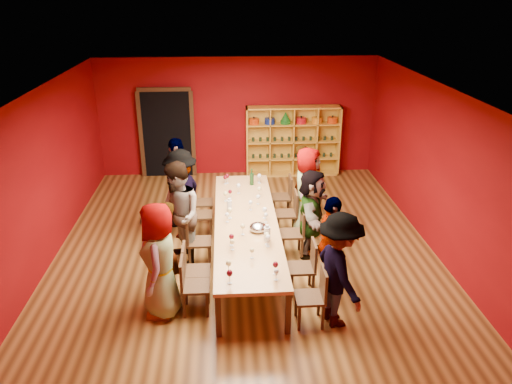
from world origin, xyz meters
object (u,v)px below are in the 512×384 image
(person_right_0, at_px, (339,270))
(chair_person_right_4, at_px, (285,194))
(chair_person_left_2, at_px, (195,239))
(chair_person_right_1, at_px, (307,264))
(wine_bottle, at_px, (252,179))
(person_left_0, at_px, (159,261))
(chair_person_right_3, at_px, (290,211))
(person_left_3, at_px, (181,194))
(chair_person_left_1, at_px, (192,268))
(person_left_1, at_px, (165,251))
(spittoon_bowl, at_px, (258,227))
(person_left_2, at_px, (178,216))
(chair_person_left_3, at_px, (197,212))
(chair_person_right_2, at_px, (296,230))
(shelving_unit, at_px, (293,138))
(person_left_4, at_px, (178,181))
(chair_person_left_0, at_px, (190,283))
(chair_person_left_4, at_px, (199,200))
(person_right_2, at_px, (312,213))
(person_right_4, at_px, (303,181))
(person_right_1, at_px, (331,246))
(person_right_3, at_px, (307,192))
(tasting_table, at_px, (246,223))

(person_right_0, height_order, chair_person_right_4, person_right_0)
(chair_person_left_2, bearing_deg, chair_person_right_4, 46.21)
(chair_person_right_1, relative_size, wine_bottle, 2.56)
(person_left_0, bearing_deg, chair_person_right_3, 138.82)
(chair_person_left_2, distance_m, person_left_3, 1.21)
(chair_person_left_1, bearing_deg, person_left_1, -180.00)
(spittoon_bowl, bearing_deg, chair_person_right_4, 71.63)
(person_left_2, bearing_deg, chair_person_left_3, 146.19)
(person_right_0, relative_size, chair_person_right_4, 1.96)
(person_left_1, height_order, chair_person_right_2, person_left_1)
(chair_person_left_1, xyz_separation_m, chair_person_right_4, (1.82, 2.88, 0.00))
(person_left_0, relative_size, chair_person_right_2, 2.01)
(shelving_unit, relative_size, person_left_4, 1.31)
(chair_person_left_0, bearing_deg, person_left_0, 180.00)
(chair_person_left_2, distance_m, wine_bottle, 2.19)
(chair_person_left_1, bearing_deg, chair_person_left_4, 90.00)
(person_left_0, bearing_deg, chair_person_left_2, 164.39)
(person_left_2, bearing_deg, person_left_4, 164.16)
(person_right_2, bearing_deg, person_right_4, 11.00)
(person_left_0, bearing_deg, person_left_2, 174.54)
(person_left_0, bearing_deg, person_right_4, 142.75)
(person_left_4, distance_m, chair_person_right_4, 2.27)
(chair_person_left_2, distance_m, person_right_1, 2.42)
(spittoon_bowl, bearing_deg, person_left_4, 126.86)
(person_left_1, xyz_separation_m, chair_person_left_4, (0.39, 2.70, -0.31))
(chair_person_right_1, relative_size, person_right_4, 0.57)
(person_right_0, relative_size, spittoon_bowl, 5.77)
(person_left_0, relative_size, person_left_3, 1.01)
(person_right_0, distance_m, chair_person_right_4, 3.74)
(chair_person_left_3, xyz_separation_m, person_right_0, (2.14, -2.92, 0.38))
(shelving_unit, height_order, person_left_1, shelving_unit)
(chair_person_left_2, height_order, spittoon_bowl, spittoon_bowl)
(person_left_1, distance_m, spittoon_bowl, 1.64)
(chair_person_left_4, bearing_deg, chair_person_left_1, -90.00)
(person_left_4, distance_m, person_right_4, 2.61)
(person_left_1, xyz_separation_m, chair_person_right_4, (2.21, 2.88, -0.31))
(person_left_0, relative_size, chair_person_left_3, 2.01)
(chair_person_left_1, distance_m, chair_person_left_4, 2.70)
(person_left_3, bearing_deg, person_right_3, 113.55)
(person_left_3, relative_size, person_right_0, 1.01)
(tasting_table, relative_size, chair_person_right_3, 5.06)
(person_right_4, bearing_deg, chair_person_right_4, 102.85)
(chair_person_left_4, bearing_deg, person_right_3, -16.97)
(person_right_3, bearing_deg, person_right_0, -156.95)
(chair_person_left_3, height_order, chair_person_right_4, same)
(chair_person_left_1, bearing_deg, person_right_2, 29.53)
(chair_person_right_3, height_order, person_right_4, person_right_4)
(chair_person_left_3, height_order, chair_person_left_4, same)
(person_left_3, height_order, person_left_4, person_left_4)
(chair_person_left_1, xyz_separation_m, person_left_1, (-0.39, -0.00, 0.31))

